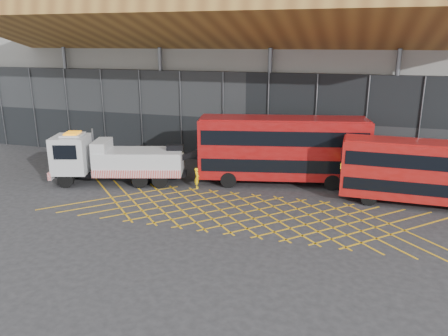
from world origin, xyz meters
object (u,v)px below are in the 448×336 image
(recovery_truck, at_px, (114,160))
(bus_towed, at_px, (282,148))
(bus_second, at_px, (425,171))
(worker, at_px, (197,178))

(recovery_truck, height_order, bus_towed, bus_towed)
(bus_second, bearing_deg, worker, -175.80)
(recovery_truck, distance_m, bus_second, 22.14)
(recovery_truck, relative_size, bus_second, 1.08)
(bus_second, relative_size, worker, 6.93)
(recovery_truck, height_order, bus_second, bus_second)
(recovery_truck, distance_m, bus_towed, 12.86)
(recovery_truck, relative_size, bus_towed, 0.90)
(bus_towed, xyz_separation_m, bus_second, (9.77, -1.93, -0.43))
(bus_second, xyz_separation_m, worker, (-15.59, -0.96, -1.64))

